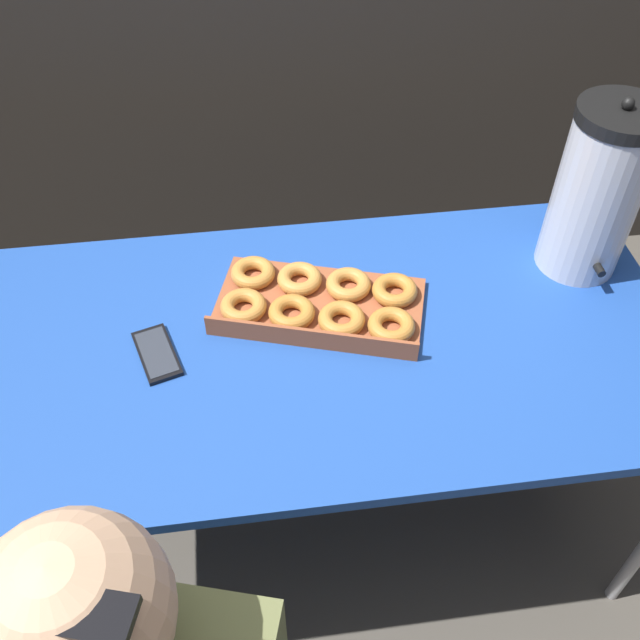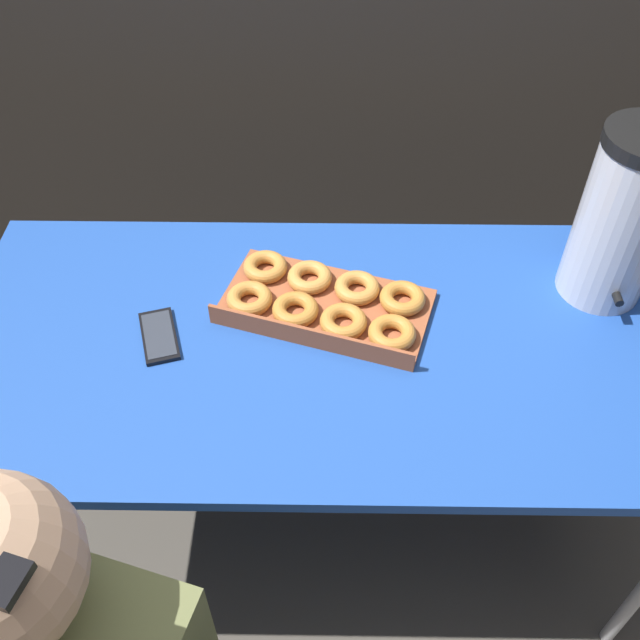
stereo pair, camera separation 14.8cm
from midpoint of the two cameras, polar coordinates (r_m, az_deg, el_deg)
name	(u,v)px [view 1 (the left image)]	position (r m, az deg, el deg)	size (l,w,h in m)	color
ground_plane	(318,510)	(2.14, -2.18, -15.05)	(12.00, 12.00, 0.00)	#4C473F
folding_table	(318,352)	(1.56, -2.90, -2.76)	(1.58, 0.79, 0.74)	#1E479E
donut_box	(320,302)	(1.57, -2.73, 1.29)	(0.51, 0.36, 0.05)	brown
coffee_urn	(598,192)	(1.66, 18.96, 9.58)	(0.19, 0.22, 0.43)	silver
cell_phone	(157,354)	(1.55, -15.63, -2.83)	(0.11, 0.17, 0.01)	black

